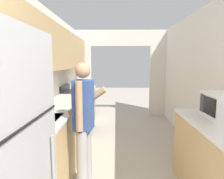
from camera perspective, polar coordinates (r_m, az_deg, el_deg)
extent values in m
cube|color=white|center=(2.84, -24.14, 0.41)|extent=(0.06, 7.80, 2.50)
cube|color=tan|center=(3.64, -15.42, 11.11)|extent=(0.32, 4.15, 0.70)
cube|color=white|center=(5.99, -9.02, 2.35)|extent=(0.65, 0.06, 2.05)
cube|color=white|center=(6.04, 13.74, 2.27)|extent=(0.65, 0.06, 2.05)
cube|color=white|center=(5.91, 2.48, 14.50)|extent=(3.02, 0.06, 0.45)
cube|color=tan|center=(3.11, -15.90, -13.95)|extent=(0.60, 2.68, 0.89)
cube|color=silver|center=(2.96, -16.26, -5.62)|extent=(0.62, 2.69, 0.03)
cube|color=tan|center=(5.41, -8.29, -4.43)|extent=(0.60, 0.71, 0.89)
cube|color=silver|center=(5.33, -8.37, 0.46)|extent=(0.62, 0.72, 0.03)
cube|color=#9EA3A8|center=(2.54, -19.35, -7.61)|extent=(0.42, 0.44, 0.00)
cube|color=black|center=(1.17, -21.15, -7.94)|extent=(0.01, 0.68, 0.01)
cube|color=black|center=(4.69, -9.64, -6.11)|extent=(0.62, 0.77, 0.93)
cube|color=black|center=(4.65, -5.81, -6.18)|extent=(0.01, 0.52, 0.28)
cylinder|color=#B7B7BC|center=(4.59, -5.60, -3.38)|extent=(0.02, 0.61, 0.02)
cube|color=black|center=(4.66, -13.29, 0.37)|extent=(0.04, 0.77, 0.14)
cylinder|color=#232328|center=(4.42, -8.60, -0.86)|extent=(0.16, 0.16, 0.01)
cylinder|color=#232328|center=(4.75, -7.92, -0.25)|extent=(0.16, 0.16, 0.01)
cylinder|color=#232328|center=(4.47, -11.74, -0.84)|extent=(0.16, 0.16, 0.01)
cylinder|color=#232328|center=(4.79, -10.84, -0.24)|extent=(0.16, 0.16, 0.01)
cylinder|color=#9E9E9E|center=(2.54, -8.53, -20.18)|extent=(0.15, 0.15, 0.79)
cylinder|color=#9E9E9E|center=(2.68, -7.29, -18.55)|extent=(0.15, 0.15, 0.79)
cube|color=#335193|center=(2.38, -8.20, -4.40)|extent=(0.24, 0.24, 0.59)
cylinder|color=tan|center=(2.24, -9.38, -4.79)|extent=(0.09, 0.09, 0.56)
cylinder|color=tan|center=(2.51, -7.15, -3.39)|extent=(0.51, 0.16, 0.39)
sphere|color=tan|center=(2.33, -8.39, 5.40)|extent=(0.18, 0.18, 0.18)
cube|color=white|center=(2.67, 29.10, -4.00)|extent=(0.34, 0.47, 0.31)
cube|color=black|center=(2.55, 26.09, -4.32)|extent=(0.01, 0.28, 0.21)
cube|color=#38383D|center=(2.74, 24.29, -3.45)|extent=(0.01, 0.09, 0.22)
cube|color=#B7B7BC|center=(5.21, -8.61, 0.50)|extent=(0.15, 0.20, 0.00)
cube|color=black|center=(5.05, -8.93, 0.35)|extent=(0.08, 0.11, 0.02)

